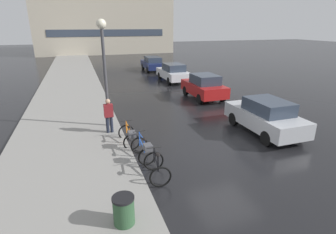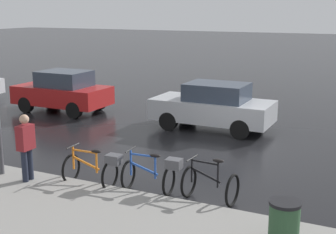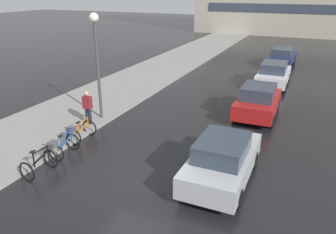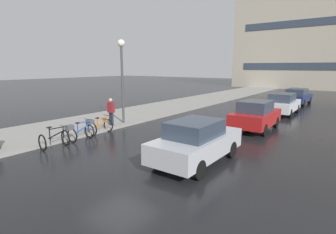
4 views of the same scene
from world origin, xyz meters
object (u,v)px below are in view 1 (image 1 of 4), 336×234
bicycle_nearest (157,167)px  car_navy (153,63)px  car_silver (265,116)px  bicycle_third (130,136)px  pedestrian (109,115)px  trash_bin (124,212)px  streetlamp (104,55)px  bicycle_second (144,149)px  car_red (204,86)px  car_white (173,72)px

bicycle_nearest → car_navy: 21.86m
bicycle_nearest → car_silver: bearing=20.1°
bicycle_nearest → car_silver: (5.89, 2.16, 0.41)m
bicycle_third → car_navy: (6.13, 18.39, 0.30)m
bicycle_third → car_silver: size_ratio=0.34×
pedestrian → trash_bin: (-0.39, -6.06, -0.52)m
streetlamp → trash_bin: 7.63m
bicycle_nearest → trash_bin: bearing=-126.6°
car_silver → trash_bin: bearing=-151.0°
bicycle_second → streetlamp: size_ratio=0.27×
car_red → trash_bin: bearing=-124.9°
car_red → car_white: bearing=90.3°
car_white → streetlamp: streetlamp is taller
car_navy → pedestrian: size_ratio=2.54×
bicycle_third → streetlamp: streetlamp is taller
bicycle_third → pedestrian: size_ratio=0.82×
car_white → streetlamp: bearing=-125.3°
car_navy → trash_bin: bearing=-107.3°
pedestrian → streetlamp: size_ratio=0.34×
car_navy → trash_bin: (-7.16, -22.97, -0.33)m
bicycle_nearest → pedestrian: bearing=103.7°
car_red → car_navy: 12.46m
bicycle_second → car_navy: size_ratio=0.31×
bicycle_nearest → bicycle_third: size_ratio=0.81×
car_silver → car_white: 12.60m
bicycle_third → pedestrian: pedestrian is taller
car_white → pedestrian: pedestrian is taller
car_navy → car_silver: bearing=-89.6°
bicycle_second → pedestrian: pedestrian is taller
bicycle_nearest → pedestrian: 4.33m
car_silver → car_white: size_ratio=0.96×
bicycle_second → streetlamp: streetlamp is taller
bicycle_second → car_navy: bearing=73.5°
car_navy → car_white: bearing=-88.7°
car_navy → car_red: bearing=-89.2°
bicycle_nearest → car_navy: size_ratio=0.26×
bicycle_second → pedestrian: bearing=107.6°
bicycle_second → car_red: bearing=50.5°
car_red → car_silver: bearing=-90.3°
pedestrian → streetlamp: (0.07, 0.91, 2.54)m
bicycle_second → car_white: bearing=66.0°
car_white → bicycle_second: bearing=-114.0°
bicycle_third → car_navy: size_ratio=0.32×
bicycle_nearest → pedestrian: size_ratio=0.66×
car_red → streetlamp: bearing=-152.7°
bicycle_second → car_white: car_white is taller
car_navy → bicycle_nearest: bearing=-105.3°
car_red → pedestrian: pedestrian is taller
bicycle_nearest → trash_bin: 2.36m
bicycle_third → car_red: 8.67m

